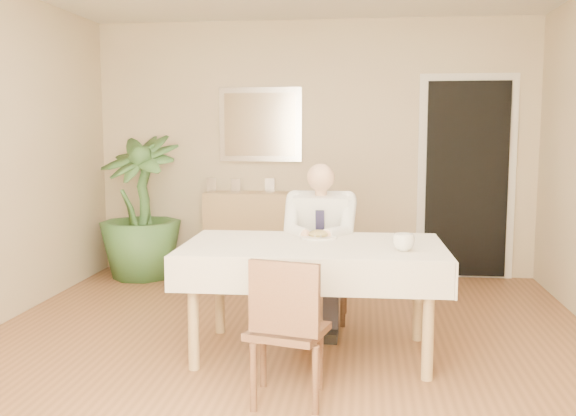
# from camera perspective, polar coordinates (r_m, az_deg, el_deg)

# --- Properties ---
(room) EXTENTS (5.00, 5.02, 2.60)m
(room) POSITION_cam_1_polar(r_m,az_deg,el_deg) (4.15, -0.57, 4.21)
(room) COLOR brown
(room) RESTS_ON ground
(window) EXTENTS (1.34, 0.04, 1.44)m
(window) POSITION_cam_1_polar(r_m,az_deg,el_deg) (1.72, -11.22, 5.08)
(window) COLOR white
(window) RESTS_ON room
(doorway) EXTENTS (0.96, 0.07, 2.10)m
(doorway) POSITION_cam_1_polar(r_m,az_deg,el_deg) (6.67, 15.57, 2.44)
(doorway) COLOR white
(doorway) RESTS_ON ground
(mirror) EXTENTS (0.86, 0.04, 0.76)m
(mirror) POSITION_cam_1_polar(r_m,az_deg,el_deg) (6.67, -2.49, 7.42)
(mirror) COLOR silver
(mirror) RESTS_ON room
(dining_table) EXTENTS (1.73, 1.05, 0.75)m
(dining_table) POSITION_cam_1_polar(r_m,az_deg,el_deg) (4.25, 2.26, -4.31)
(dining_table) COLOR #A38659
(dining_table) RESTS_ON ground
(chair_far) EXTENTS (0.44, 0.44, 0.89)m
(chair_far) POSITION_cam_1_polar(r_m,az_deg,el_deg) (5.15, 3.03, -4.24)
(chair_far) COLOR #3E291A
(chair_far) RESTS_ON ground
(chair_near) EXTENTS (0.47, 0.48, 0.82)m
(chair_near) POSITION_cam_1_polar(r_m,az_deg,el_deg) (3.51, -0.15, -10.28)
(chair_near) COLOR #3E291A
(chair_near) RESTS_ON ground
(seated_man) EXTENTS (0.48, 0.72, 1.24)m
(seated_man) POSITION_cam_1_polar(r_m,az_deg,el_deg) (4.83, 2.82, -2.66)
(seated_man) COLOR white
(seated_man) RESTS_ON ground
(plate) EXTENTS (0.26, 0.26, 0.02)m
(plate) POSITION_cam_1_polar(r_m,az_deg,el_deg) (4.45, 2.72, -2.60)
(plate) COLOR white
(plate) RESTS_ON dining_table
(food) EXTENTS (0.14, 0.14, 0.06)m
(food) POSITION_cam_1_polar(r_m,az_deg,el_deg) (4.44, 2.72, -2.32)
(food) COLOR olive
(food) RESTS_ON dining_table
(knife) EXTENTS (0.01, 0.13, 0.01)m
(knife) POSITION_cam_1_polar(r_m,az_deg,el_deg) (4.38, 3.19, -2.52)
(knife) COLOR silver
(knife) RESTS_ON dining_table
(fork) EXTENTS (0.01, 0.13, 0.01)m
(fork) POSITION_cam_1_polar(r_m,az_deg,el_deg) (4.39, 2.15, -2.50)
(fork) COLOR silver
(fork) RESTS_ON dining_table
(coffee_mug) EXTENTS (0.17, 0.17, 0.11)m
(coffee_mug) POSITION_cam_1_polar(r_m,az_deg,el_deg) (4.05, 10.23, -3.01)
(coffee_mug) COLOR white
(coffee_mug) RESTS_ON dining_table
(sideboard) EXTENTS (1.09, 0.41, 0.86)m
(sideboard) POSITION_cam_1_polar(r_m,az_deg,el_deg) (6.61, -2.65, -2.33)
(sideboard) COLOR #A38659
(sideboard) RESTS_ON ground
(photo_frame_left) EXTENTS (0.10, 0.02, 0.14)m
(photo_frame_left) POSITION_cam_1_polar(r_m,az_deg,el_deg) (6.72, -6.82, 2.09)
(photo_frame_left) COLOR silver
(photo_frame_left) RESTS_ON sideboard
(photo_frame_center) EXTENTS (0.10, 0.02, 0.14)m
(photo_frame_center) POSITION_cam_1_polar(r_m,az_deg,el_deg) (6.59, -4.67, 2.02)
(photo_frame_center) COLOR silver
(photo_frame_center) RESTS_ON sideboard
(photo_frame_right) EXTENTS (0.10, 0.02, 0.14)m
(photo_frame_right) POSITION_cam_1_polar(r_m,az_deg,el_deg) (6.61, -1.63, 2.05)
(photo_frame_right) COLOR silver
(photo_frame_right) RESTS_ON sideboard
(potted_palm) EXTENTS (1.00, 1.00, 1.44)m
(potted_palm) POSITION_cam_1_polar(r_m,az_deg,el_deg) (6.62, -13.00, 0.06)
(potted_palm) COLOR #2F5427
(potted_palm) RESTS_ON ground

